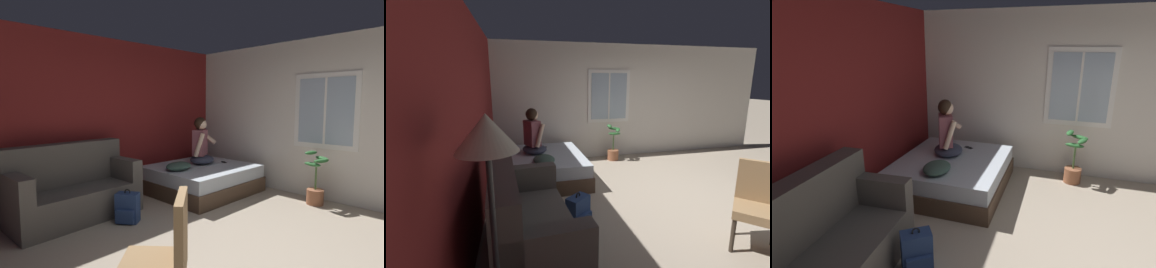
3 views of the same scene
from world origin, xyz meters
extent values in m
plane|color=tan|center=(0.00, 0.00, 0.00)|extent=(40.00, 40.00, 0.00)
cube|color=maroon|center=(0.00, 3.16, 1.35)|extent=(10.19, 0.16, 2.70)
cube|color=silver|center=(2.68, 0.00, 1.35)|extent=(0.16, 7.55, 2.70)
cube|color=white|center=(2.58, 0.40, 1.49)|extent=(0.02, 1.04, 1.24)
cube|color=#9EB2C6|center=(2.57, 0.40, 1.49)|extent=(0.01, 0.88, 1.08)
cube|color=white|center=(2.57, 0.40, 1.49)|extent=(0.01, 0.04, 1.08)
cube|color=#4C3828|center=(1.49, 2.15, 0.13)|extent=(1.77, 1.59, 0.26)
cube|color=silver|center=(1.49, 2.15, 0.37)|extent=(1.72, 1.54, 0.22)
cube|color=#514C47|center=(-0.71, 2.46, 0.22)|extent=(1.75, 0.91, 0.44)
cube|color=#514C47|center=(-0.73, 2.76, 0.74)|extent=(1.71, 0.35, 0.60)
cube|color=#514C47|center=(-1.47, 2.41, 0.60)|extent=(0.23, 0.81, 0.32)
cube|color=#514C47|center=(0.05, 2.51, 0.60)|extent=(0.23, 0.81, 0.32)
cylinder|color=#382D23|center=(-1.19, 0.34, 0.20)|extent=(0.04, 0.04, 0.40)
cylinder|color=#382D23|center=(-0.93, 0.05, 0.20)|extent=(0.04, 0.04, 0.40)
cube|color=#9E7A51|center=(-1.21, 0.06, 0.45)|extent=(0.65, 0.65, 0.10)
cube|color=#9E7A51|center=(-1.07, -0.09, 0.74)|extent=(0.38, 0.36, 0.48)
ellipsoid|color=#383D51|center=(1.62, 2.27, 0.56)|extent=(0.66, 0.62, 0.16)
cube|color=#8C4C56|center=(1.61, 2.30, 0.88)|extent=(0.38, 0.32, 0.48)
cylinder|color=beige|center=(1.45, 2.17, 0.86)|extent=(0.16, 0.23, 0.44)
cylinder|color=beige|center=(1.79, 2.30, 0.98)|extent=(0.23, 0.37, 0.29)
sphere|color=beige|center=(1.61, 2.28, 1.23)|extent=(0.21, 0.21, 0.21)
ellipsoid|color=black|center=(1.61, 2.30, 1.24)|extent=(0.30, 0.30, 0.23)
cube|color=navy|center=(-0.27, 1.86, 0.20)|extent=(0.32, 0.35, 0.40)
cube|color=navy|center=(-0.36, 1.80, 0.11)|extent=(0.18, 0.22, 0.18)
torus|color=black|center=(-0.27, 1.86, 0.42)|extent=(0.06, 0.08, 0.09)
ellipsoid|color=#385147|center=(0.94, 2.16, 0.55)|extent=(0.49, 0.38, 0.14)
cube|color=black|center=(2.01, 2.06, 0.48)|extent=(0.13, 0.16, 0.01)
cylinder|color=black|center=(-1.75, 2.76, 0.76)|extent=(0.04, 0.04, 1.45)
cone|color=beige|center=(-1.75, 2.76, 1.59)|extent=(0.36, 0.36, 0.22)
cylinder|color=#995B3D|center=(2.26, 0.38, 0.12)|extent=(0.26, 0.26, 0.24)
cylinder|color=#426033|center=(2.26, 0.38, 0.42)|extent=(0.03, 0.03, 0.36)
ellipsoid|color=#2D6B33|center=(2.16, 0.40, 0.66)|extent=(0.15, 0.29, 0.06)
ellipsoid|color=#2D6B33|center=(2.35, 0.33, 0.74)|extent=(0.22, 0.29, 0.06)
ellipsoid|color=#2D6B33|center=(2.28, 0.48, 0.82)|extent=(0.29, 0.15, 0.06)
ellipsoid|color=#2D6B33|center=(2.22, 0.29, 0.72)|extent=(0.30, 0.21, 0.06)
camera|label=1|loc=(-2.41, -1.55, 1.60)|focal=28.00mm
camera|label=2|loc=(-3.24, 2.60, 1.88)|focal=24.00mm
camera|label=3|loc=(-2.48, 0.62, 2.18)|focal=28.00mm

